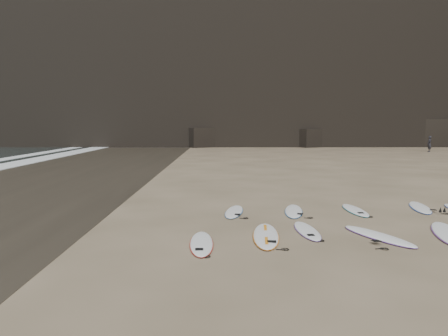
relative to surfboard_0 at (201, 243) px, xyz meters
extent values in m
plane|color=#897559|center=(3.80, 1.08, -0.04)|extent=(240.00, 240.00, 0.00)
cube|color=#383026|center=(-9.20, 11.08, -0.04)|extent=(12.00, 200.00, 0.01)
cube|color=black|center=(13.80, 61.08, 19.96)|extent=(170.00, 32.00, 40.00)
cube|color=black|center=(11.80, 46.08, 1.12)|extent=(4.23, 4.46, 2.33)
cube|color=black|center=(28.80, 47.08, 1.76)|extent=(5.95, 5.19, 3.59)
cube|color=black|center=(-2.20, 46.08, 1.20)|extent=(4.49, 4.76, 2.49)
ellipsoid|color=white|center=(0.00, 0.00, 0.00)|extent=(0.65, 2.34, 0.08)
ellipsoid|color=white|center=(1.68, 0.72, 0.01)|extent=(0.88, 2.78, 0.10)
ellipsoid|color=white|center=(2.89, 1.27, 0.00)|extent=(0.62, 2.24, 0.08)
ellipsoid|color=white|center=(4.65, 0.65, 0.00)|extent=(1.58, 2.56, 0.09)
ellipsoid|color=white|center=(6.63, 0.91, 0.01)|extent=(1.47, 2.86, 0.10)
ellipsoid|color=white|center=(0.95, 3.93, 0.00)|extent=(0.86, 2.31, 0.08)
ellipsoid|color=white|center=(2.98, 4.00, 0.00)|extent=(0.93, 2.42, 0.08)
ellipsoid|color=white|center=(5.12, 4.13, 0.00)|extent=(0.59, 2.29, 0.08)
ellipsoid|color=white|center=(7.58, 4.58, 0.00)|extent=(1.11, 2.46, 0.09)
imported|color=black|center=(22.94, 35.78, 0.81)|extent=(0.43, 0.64, 1.71)
camera|label=1|loc=(0.44, -10.60, 2.95)|focal=35.00mm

